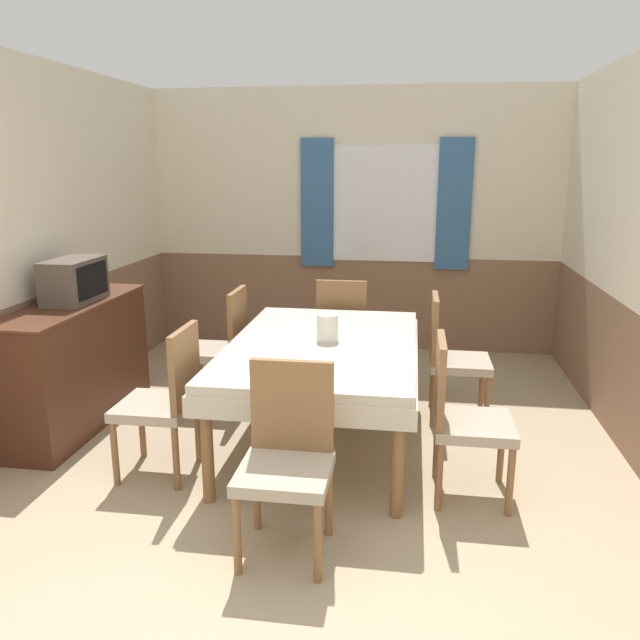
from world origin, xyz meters
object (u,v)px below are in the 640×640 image
chair_right_near (462,414)px  chair_head_window (343,328)px  chair_right_far (451,354)px  dining_table (323,356)px  tv (74,280)px  chair_head_near (287,453)px  chair_left_near (166,397)px  sideboard (76,363)px  chair_left_far (223,344)px  vase (328,327)px

chair_right_near → chair_head_window: same height
chair_right_far → chair_head_window: 1.08m
dining_table → tv: 1.87m
chair_right_far → tv: size_ratio=1.90×
chair_head_near → chair_left_near: same height
dining_table → chair_head_near: 1.21m
chair_right_near → sideboard: size_ratio=0.63×
chair_left_far → sideboard: bearing=117.8°
chair_left_near → vase: bearing=-55.4°
chair_right_near → chair_right_far: size_ratio=1.00×
dining_table → chair_left_near: 1.05m
chair_right_near → sideboard: (-2.71, 0.65, -0.04)m
chair_right_far → chair_left_near: (-1.75, -1.15, 0.00)m
chair_left_near → sideboard: 1.15m
chair_head_near → chair_head_window: same height
dining_table → chair_left_far: (-0.88, 0.58, -0.12)m
chair_left_near → dining_table: bearing=-56.7°
chair_right_near → vase: (-0.85, 0.62, 0.31)m
dining_table → chair_right_near: bearing=-33.3°
dining_table → chair_head_window: chair_head_window is taller
chair_left_far → chair_right_near: bearing=-123.3°
chair_left_far → chair_head_window: 1.08m
chair_head_near → sideboard: (-1.83, 1.28, -0.04)m
chair_right_near → chair_head_window: bearing=-153.8°
chair_left_near → chair_head_window: (0.88, 1.78, 0.00)m
chair_head_near → vase: size_ratio=5.29×
chair_head_near → vase: bearing=-91.1°
dining_table → chair_right_near: size_ratio=2.04×
chair_head_near → chair_head_window: 2.41m
vase → chair_right_near: bearing=-36.2°
chair_left_near → chair_left_far: (0.00, 1.15, 0.00)m
chair_head_near → vase: chair_head_near is taller
chair_right_far → vase: bearing=-58.2°
dining_table → tv: size_ratio=3.87×
chair_head_window → sideboard: bearing=-148.2°
dining_table → chair_left_near: (-0.88, -0.58, -0.12)m
dining_table → chair_head_near: (-0.00, -1.21, -0.12)m
chair_right_near → chair_head_near: 1.08m
chair_right_far → vase: size_ratio=5.29×
chair_left_far → vase: (0.90, -0.53, 0.31)m
sideboard → tv: bearing=69.8°
chair_left_near → tv: bearing=53.1°
sideboard → tv: size_ratio=3.03×
chair_right_near → tv: 2.83m
chair_left_far → sideboard: (-0.95, -0.50, -0.04)m
dining_table → sideboard: sideboard is taller
chair_right_far → tv: tv is taller
chair_right_far → sideboard: (-2.71, -0.50, -0.04)m
tv → sideboard: bearing=-110.2°
chair_left_near → chair_head_near: bearing=-125.8°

